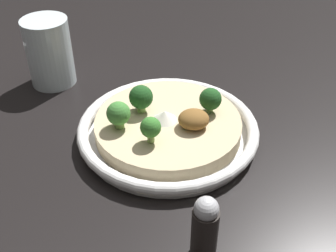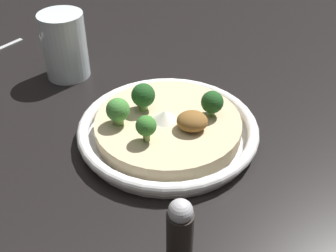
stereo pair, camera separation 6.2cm
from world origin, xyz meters
name	(u,v)px [view 1 (the left image)]	position (x,y,z in m)	size (l,w,h in m)	color
ground_plane	(168,137)	(0.00, 0.00, 0.00)	(6.00, 6.00, 0.00)	black
risotto_bowl	(168,129)	(0.00, 0.00, 0.02)	(0.27, 0.27, 0.03)	white
cheese_sprinkle	(164,115)	(-0.01, 0.00, 0.04)	(0.04, 0.04, 0.02)	white
crispy_onion_garnish	(194,119)	(0.04, -0.02, 0.05)	(0.04, 0.04, 0.03)	brown
broccoli_right	(210,99)	(0.06, 0.02, 0.06)	(0.03, 0.03, 0.04)	#668E47
broccoli_front	(151,128)	(-0.03, -0.05, 0.06)	(0.03, 0.03, 0.04)	#84A856
broccoli_front_left	(119,114)	(-0.07, -0.01, 0.06)	(0.03, 0.03, 0.04)	#759E4C
broccoli_left	(141,98)	(-0.04, 0.02, 0.06)	(0.04, 0.04, 0.04)	#759E4C
drinking_glass	(49,52)	(-0.19, 0.18, 0.06)	(0.08, 0.08, 0.12)	silver
pepper_shaker	(205,228)	(0.02, -0.21, 0.04)	(0.03, 0.03, 0.09)	black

